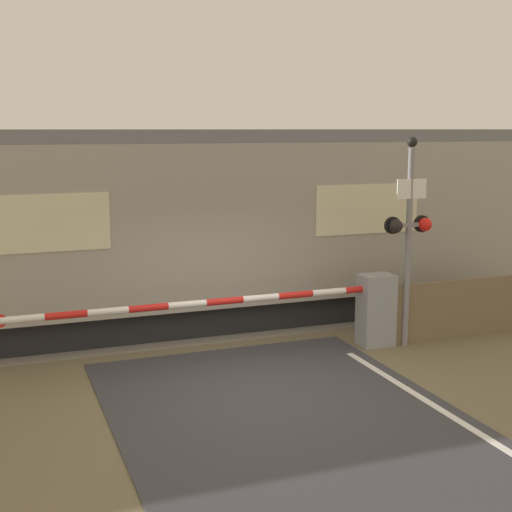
{
  "coord_description": "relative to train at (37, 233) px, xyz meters",
  "views": [
    {
      "loc": [
        -3.58,
        -9.42,
        3.82
      ],
      "look_at": [
        0.69,
        1.94,
        1.65
      ],
      "focal_mm": 50.0,
      "sensor_mm": 36.0,
      "label": 1
    }
  ],
  "objects": [
    {
      "name": "ground_plane",
      "position": [
        2.8,
        -4.02,
        -1.95
      ],
      "size": [
        80.0,
        80.0,
        0.0
      ],
      "primitive_type": "plane",
      "color": "#6B6047"
    },
    {
      "name": "crossing_barrier",
      "position": [
        4.97,
        -2.68,
        -1.23
      ],
      "size": [
        6.69,
        0.44,
        1.29
      ],
      "color": "gray",
      "rests_on": "ground_plane"
    },
    {
      "name": "track_bed",
      "position": [
        2.8,
        0.0,
        -1.93
      ],
      "size": [
        36.0,
        3.2,
        0.13
      ],
      "color": "slate",
      "rests_on": "ground_plane"
    },
    {
      "name": "train",
      "position": [
        0.0,
        0.0,
        0.0
      ],
      "size": [
        21.8,
        2.98,
        3.81
      ],
      "color": "black",
      "rests_on": "ground_plane"
    },
    {
      "name": "roadside_fence",
      "position": [
        7.31,
        -2.82,
        -1.4
      ],
      "size": [
        3.14,
        0.06,
        1.1
      ],
      "color": "#726047",
      "rests_on": "ground_plane"
    },
    {
      "name": "signal_post",
      "position": [
        6.04,
        -2.88,
        0.15
      ],
      "size": [
        0.89,
        0.26,
        3.69
      ],
      "color": "gray",
      "rests_on": "ground_plane"
    }
  ]
}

